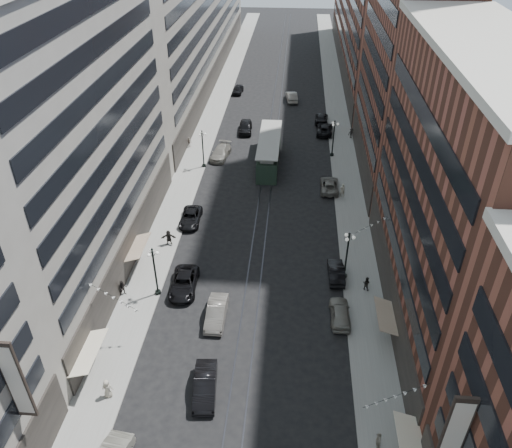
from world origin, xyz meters
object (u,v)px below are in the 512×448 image
(car_4, at_px, (340,313))
(car_10, at_px, (336,272))
(lamppost_sw_far, at_px, (155,270))
(car_9, at_px, (238,90))
(car_7, at_px, (191,218))
(pedestrian_4, at_px, (379,440))
(car_14, at_px, (292,97))
(streetcar, at_px, (269,152))
(car_11, at_px, (329,185))
(pedestrian_6, at_px, (189,142))
(car_extra_1, at_px, (325,129))
(car_extra_0, at_px, (216,313))
(car_12, at_px, (321,118))
(pedestrian_5, at_px, (169,237))
(car_8, at_px, (221,152))
(pedestrian_7, at_px, (366,283))
(lamppost_se_far, at_px, (347,254))
(pedestrian_8, at_px, (342,190))
(pedestrian_1, at_px, (107,389))
(lamppost_se_mid, at_px, (333,137))
(pedestrian_2, at_px, (123,288))
(lamppost_sw_mid, at_px, (203,148))
(pedestrian_9, at_px, (351,133))
(car_5, at_px, (205,386))
(car_2, at_px, (184,283))
(car_13, at_px, (245,127))

(car_4, bearing_deg, car_10, -90.87)
(lamppost_sw_far, bearing_deg, car_9, 88.61)
(car_7, xyz_separation_m, car_10, (16.76, -8.85, 0.03))
(pedestrian_4, distance_m, car_14, 69.87)
(car_9, bearing_deg, car_7, -86.07)
(streetcar, bearing_deg, car_11, -40.96)
(pedestrian_6, xyz_separation_m, car_extra_1, (20.90, 7.12, -0.18))
(car_10, distance_m, car_extra_0, 13.26)
(car_11, xyz_separation_m, car_12, (-0.43, 22.82, 0.05))
(car_7, distance_m, pedestrian_5, 4.95)
(streetcar, distance_m, pedestrian_4, 45.17)
(car_9, height_order, pedestrian_5, pedestrian_5)
(streetcar, relative_size, car_8, 2.48)
(car_4, bearing_deg, car_12, -90.73)
(pedestrian_6, bearing_deg, lamppost_sw_far, 115.08)
(pedestrian_7, bearing_deg, car_14, -54.73)
(lamppost_se_far, xyz_separation_m, pedestrian_5, (-19.14, 4.18, -2.06))
(car_4, bearing_deg, car_14, -85.52)
(pedestrian_7, distance_m, pedestrian_8, 17.82)
(lamppost_se_far, distance_m, car_extra_0, 14.16)
(pedestrian_1, xyz_separation_m, pedestrian_4, (20.51, -2.63, -0.12))
(car_8, bearing_deg, pedestrian_5, -89.31)
(lamppost_se_mid, relative_size, car_4, 1.24)
(lamppost_se_far, bearing_deg, car_7, 153.26)
(lamppost_sw_far, xyz_separation_m, car_11, (17.60, 22.00, -2.40))
(streetcar, distance_m, car_extra_0, 32.31)
(car_9, relative_size, car_extra_0, 0.90)
(car_9, bearing_deg, car_14, -13.16)
(car_11, distance_m, pedestrian_8, 2.54)
(car_7, bearing_deg, lamppost_se_far, -27.79)
(pedestrian_2, xyz_separation_m, pedestrian_4, (22.85, -14.25, -0.08))
(lamppost_sw_mid, distance_m, streetcar, 9.58)
(pedestrian_4, xyz_separation_m, car_9, (-18.14, 72.83, -0.16))
(car_14, bearing_deg, streetcar, 76.15)
(car_11, height_order, car_extra_1, car_extra_1)
(car_10, bearing_deg, pedestrian_2, 10.44)
(pedestrian_9, distance_m, car_extra_1, 4.51)
(car_7, bearing_deg, pedestrian_1, -95.10)
(car_7, xyz_separation_m, pedestrian_6, (-4.10, 20.40, 0.24))
(car_10, distance_m, pedestrian_7, 3.35)
(car_5, distance_m, pedestrian_7, 19.18)
(lamppost_sw_far, height_order, car_extra_0, lamppost_sw_far)
(lamppost_sw_far, height_order, car_7, lamppost_sw_far)
(lamppost_sw_far, height_order, car_2, lamppost_sw_far)
(lamppost_se_mid, distance_m, car_10, 28.09)
(car_10, relative_size, pedestrian_6, 2.82)
(pedestrian_1, relative_size, car_13, 0.34)
(lamppost_se_mid, relative_size, car_12, 1.06)
(lamppost_se_mid, relative_size, car_2, 1.01)
(car_14, xyz_separation_m, pedestrian_6, (-15.21, -21.51, 0.08))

